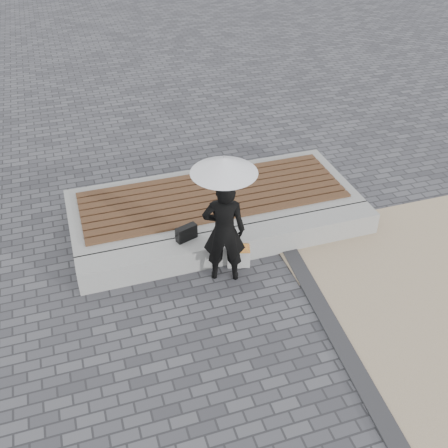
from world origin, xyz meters
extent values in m
plane|color=#515257|center=(0.00, 0.00, 0.00)|extent=(80.00, 80.00, 0.00)
cube|color=#313133|center=(0.75, -0.50, 0.02)|extent=(0.61, 5.20, 0.04)
cube|color=#A9AAA4|center=(0.00, 1.60, 0.20)|extent=(5.00, 0.45, 0.40)
cube|color=#999994|center=(0.00, 2.80, 0.20)|extent=(5.00, 2.00, 0.40)
imported|color=black|center=(-0.33, 1.15, 0.87)|extent=(0.73, 0.59, 1.74)
cylinder|color=#B5B6BA|center=(-0.33, 1.15, 1.40)|extent=(0.02, 0.02, 0.93)
cone|color=white|center=(-0.33, 1.15, 1.98)|extent=(0.93, 0.93, 0.23)
sphere|color=#B5B6BA|center=(-0.33, 1.15, 2.10)|extent=(0.03, 0.03, 0.03)
cube|color=black|center=(-0.76, 1.73, 0.52)|extent=(0.37, 0.23, 0.24)
cube|color=silver|center=(-0.03, 1.32, 0.19)|extent=(0.38, 0.24, 0.37)
cube|color=#D64136|center=(-0.03, 1.27, 0.38)|extent=(0.36, 0.31, 0.01)
camera|label=1|loc=(-2.27, -4.83, 5.56)|focal=43.09mm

